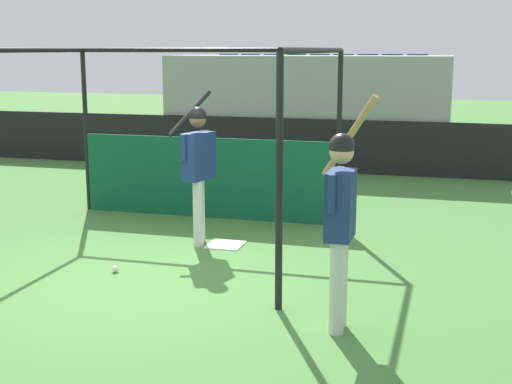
{
  "coord_description": "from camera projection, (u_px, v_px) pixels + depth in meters",
  "views": [
    {
      "loc": [
        3.1,
        -6.81,
        2.45
      ],
      "look_at": [
        1.09,
        0.34,
        0.96
      ],
      "focal_mm": 50.0,
      "sensor_mm": 36.0,
      "label": 1
    }
  ],
  "objects": [
    {
      "name": "batting_cage",
      "position": [
        192.0,
        151.0,
        9.86
      ],
      "size": [
        3.97,
        3.51,
        2.47
      ],
      "color": "black",
      "rests_on": "ground"
    },
    {
      "name": "outfield_wall",
      "position": [
        298.0,
        145.0,
        14.56
      ],
      "size": [
        24.0,
        0.12,
        1.07
      ],
      "color": "black",
      "rests_on": "ground"
    },
    {
      "name": "bleacher_section",
      "position": [
        311.0,
        109.0,
        15.63
      ],
      "size": [
        5.95,
        2.4,
        2.35
      ],
      "color": "#9E9E99",
      "rests_on": "ground"
    },
    {
      "name": "player_waiting",
      "position": [
        340.0,
        213.0,
        6.15
      ],
      "size": [
        0.54,
        0.75,
        2.08
      ],
      "rotation": [
        0.0,
        0.0,
        1.57
      ],
      "color": "silver",
      "rests_on": "ground"
    },
    {
      "name": "baseball",
      "position": [
        115.0,
        269.0,
        7.98
      ],
      "size": [
        0.07,
        0.07,
        0.07
      ],
      "color": "white",
      "rests_on": "ground"
    },
    {
      "name": "player_batter",
      "position": [
        198.0,
        161.0,
        8.97
      ],
      "size": [
        0.58,
        0.98,
        1.92
      ],
      "rotation": [
        0.0,
        0.0,
        1.33
      ],
      "color": "silver",
      "rests_on": "ground"
    },
    {
      "name": "home_plate",
      "position": [
        225.0,
        245.0,
        9.08
      ],
      "size": [
        0.44,
        0.44,
        0.02
      ],
      "color": "white",
      "rests_on": "ground"
    },
    {
      "name": "ground_plane",
      "position": [
        151.0,
        279.0,
        7.73
      ],
      "size": [
        60.0,
        60.0,
        0.0
      ],
      "primitive_type": "plane",
      "color": "#477F38"
    }
  ]
}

